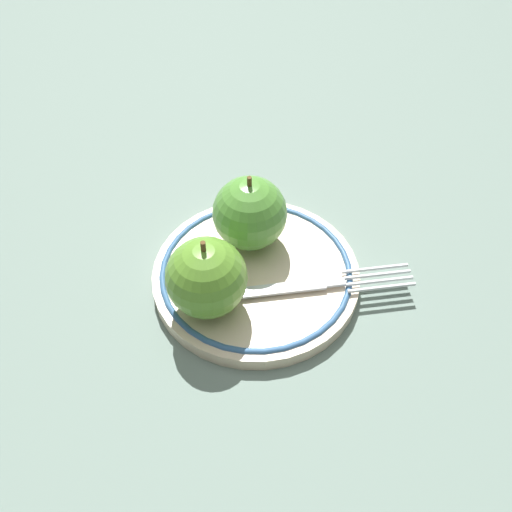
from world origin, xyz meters
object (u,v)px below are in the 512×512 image
plate (256,275)px  apple_second_whole (253,212)px  apple_red_whole (206,278)px  fork (310,285)px

plate → apple_second_whole: 0.06m
apple_red_whole → fork: size_ratio=0.45×
apple_red_whole → fork: apple_red_whole is taller
plate → fork: 0.06m
plate → apple_red_whole: (-0.06, -0.02, 0.05)m
plate → apple_red_whole: 0.08m
apple_second_whole → fork: 0.09m
apple_second_whole → fork: apple_second_whole is taller
apple_red_whole → fork: (0.09, -0.03, -0.04)m
apple_red_whole → apple_second_whole: same height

